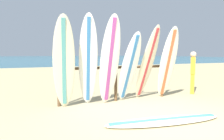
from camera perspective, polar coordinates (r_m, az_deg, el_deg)
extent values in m
plane|color=#CCB784|center=(4.52, 17.79, -13.90)|extent=(120.00, 120.00, 0.00)
cube|color=teal|center=(61.36, -19.22, 3.24)|extent=(120.00, 80.00, 0.01)
cylinder|color=brown|center=(5.57, -14.91, -4.14)|extent=(0.09, 0.09, 1.16)
cylinder|color=brown|center=(6.00, 1.06, -3.35)|extent=(0.09, 0.09, 1.16)
cylinder|color=brown|center=(6.81, 14.06, -2.51)|extent=(0.09, 0.09, 1.16)
cylinder|color=brown|center=(5.95, 1.07, 0.74)|extent=(3.42, 0.08, 0.08)
ellipsoid|color=beige|center=(5.14, -13.50, 1.85)|extent=(0.63, 0.74, 2.35)
cube|color=teal|center=(5.14, -13.50, 1.85)|extent=(0.18, 0.64, 2.17)
ellipsoid|color=white|center=(5.37, -6.77, 2.50)|extent=(0.63, 0.86, 2.43)
cube|color=#3372B2|center=(5.37, -6.77, 2.50)|extent=(0.22, 0.74, 2.24)
ellipsoid|color=white|center=(5.44, -0.62, 2.62)|extent=(0.62, 0.71, 2.45)
cube|color=#A53F8C|center=(5.44, -0.62, 2.62)|extent=(0.16, 0.63, 2.25)
ellipsoid|color=white|center=(5.73, 4.93, 0.55)|extent=(0.59, 0.99, 2.01)
cube|color=#3372B2|center=(5.73, 4.93, 0.55)|extent=(0.16, 0.90, 1.86)
ellipsoid|color=beige|center=(6.13, 10.00, 1.85)|extent=(0.63, 1.02, 2.24)
cube|color=#B73338|center=(6.13, 10.00, 1.85)|extent=(0.23, 0.89, 2.07)
ellipsoid|color=silver|center=(6.40, 15.51, 1.72)|extent=(0.64, 0.96, 2.21)
cube|color=#CC5933|center=(6.40, 15.51, 1.72)|extent=(0.22, 0.84, 2.04)
ellipsoid|color=silver|center=(4.43, 14.70, -13.73)|extent=(2.63, 0.88, 0.07)
cube|color=teal|center=(4.43, 14.70, -13.73)|extent=(2.37, 0.39, 0.08)
cube|color=gold|center=(7.63, 21.87, -3.69)|extent=(0.23, 0.23, 0.70)
cube|color=gold|center=(7.56, 22.03, 1.14)|extent=(0.27, 0.28, 0.59)
sphere|color=beige|center=(7.55, 22.12, 4.14)|extent=(0.20, 0.20, 0.20)
cube|color=#B22D28|center=(33.16, -14.64, 2.53)|extent=(2.31, 2.30, 0.35)
cube|color=silver|center=(33.14, -14.66, 3.14)|extent=(1.04, 1.04, 0.36)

